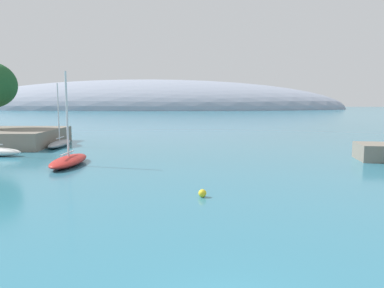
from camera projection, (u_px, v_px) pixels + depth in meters
name	position (u px, v px, depth m)	size (l,w,h in m)	color
distant_ridge	(145.00, 109.00, 236.70)	(250.92, 83.72, 36.76)	#8E99AD
sailboat_red_near_shore	(67.00, 160.00, 34.35)	(2.55, 7.38, 8.59)	red
sailboat_grey_outer_mooring	(58.00, 143.00, 48.09)	(2.25, 7.62, 8.09)	gray
mooring_buoy_yellow	(201.00, 193.00, 23.23)	(0.50, 0.50, 0.50)	yellow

